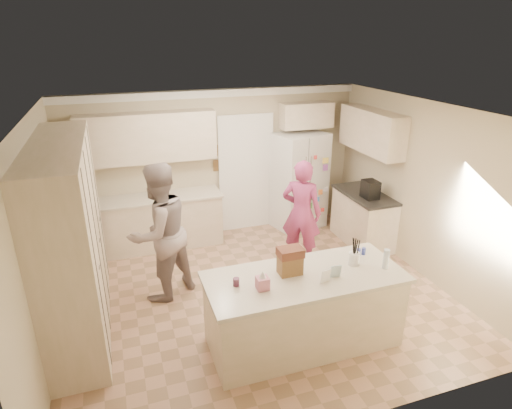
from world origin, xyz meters
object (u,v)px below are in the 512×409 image
object	(u,v)px
refrigerator	(299,181)
dollhouse_body	(290,265)
utensil_crock	(354,258)
tissue_box	(263,283)
teen_girl	(301,213)
teen_boy	(160,233)
coffee_maker	(370,189)
island_base	(304,311)

from	to	relation	value
refrigerator	dollhouse_body	world-z (taller)	refrigerator
utensil_crock	tissue_box	distance (m)	1.21
dollhouse_body	teen_girl	bearing A→B (deg)	61.65
tissue_box	teen_boy	world-z (taller)	teen_boy
refrigerator	teen_boy	xyz separation A→B (m)	(-2.75, -1.57, 0.07)
coffee_maker	tissue_box	distance (m)	3.28
coffee_maker	utensil_crock	size ratio (longest dim) A/B	2.00
coffee_maker	teen_boy	bearing A→B (deg)	-174.42
island_base	teen_girl	size ratio (longest dim) A/B	1.28
refrigerator	teen_boy	distance (m)	3.17
refrigerator	utensil_crock	distance (m)	3.15
teen_girl	coffee_maker	bearing A→B (deg)	-138.41
coffee_maker	island_base	size ratio (longest dim) A/B	0.14
teen_boy	teen_girl	bearing A→B (deg)	154.92
island_base	teen_girl	bearing A→B (deg)	66.91
utensil_crock	tissue_box	size ratio (longest dim) A/B	1.07
refrigerator	dollhouse_body	xyz separation A→B (m)	(-1.46, -3.03, 0.14)
tissue_box	coffee_maker	bearing A→B (deg)	37.57
teen_boy	refrigerator	bearing A→B (deg)	178.34
utensil_crock	dollhouse_body	xyz separation A→B (m)	(-0.80, 0.05, 0.04)
utensil_crock	coffee_maker	bearing A→B (deg)	52.88
refrigerator	utensil_crock	size ratio (longest dim) A/B	12.00
island_base	utensil_crock	world-z (taller)	utensil_crock
utensil_crock	teen_girl	xyz separation A→B (m)	(0.12, 1.75, -0.14)
island_base	teen_boy	xyz separation A→B (m)	(-1.44, 1.56, 0.53)
utensil_crock	teen_girl	distance (m)	1.76
coffee_maker	teen_boy	size ratio (longest dim) A/B	0.15
island_base	teen_boy	world-z (taller)	teen_boy
island_base	dollhouse_body	bearing A→B (deg)	146.31
teen_boy	dollhouse_body	bearing A→B (deg)	100.11
tissue_box	teen_boy	distance (m)	1.88
utensil_crock	tissue_box	world-z (taller)	utensil_crock
dollhouse_body	island_base	bearing A→B (deg)	-33.69
coffee_maker	island_base	bearing A→B (deg)	-137.17
dollhouse_body	teen_boy	xyz separation A→B (m)	(-1.29, 1.46, -0.06)
utensil_crock	dollhouse_body	bearing A→B (deg)	176.42
coffee_maker	tissue_box	world-z (taller)	coffee_maker
coffee_maker	island_base	xyz separation A→B (m)	(-2.05, -1.90, -0.63)
refrigerator	teen_girl	xyz separation A→B (m)	(-0.55, -1.33, -0.04)
island_base	teen_boy	distance (m)	2.19
dollhouse_body	teen_girl	xyz separation A→B (m)	(0.92, 1.70, -0.18)
coffee_maker	teen_girl	bearing A→B (deg)	-175.61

